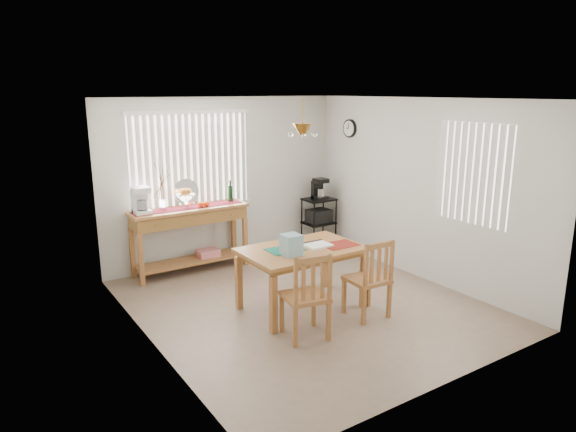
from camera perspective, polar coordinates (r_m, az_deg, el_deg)
ground at (r=6.75m, az=1.88°, el=-9.79°), size 4.00×4.50×0.01m
room_shell at (r=6.28m, az=1.94°, el=4.59°), size 4.20×4.70×2.70m
sideboard at (r=7.84m, az=-10.78°, el=-0.83°), size 1.77×0.50×1.00m
sideboard_items at (r=7.65m, az=-13.07°, el=1.84°), size 1.68×0.42×0.76m
wire_cart at (r=8.97m, az=3.44°, el=-0.22°), size 0.51×0.41×0.87m
cart_items at (r=8.87m, az=3.45°, el=3.00°), size 0.20×0.25×0.36m
dining_table at (r=6.41m, az=1.53°, el=-4.35°), size 1.48×0.95×0.79m
table_items at (r=6.17m, az=1.12°, el=-3.25°), size 1.13×0.53×0.25m
chair_left at (r=5.70m, az=2.08°, el=-8.96°), size 0.55×0.55×1.00m
chair_right at (r=6.30m, az=9.03°, el=-6.96°), size 0.48×0.48×0.98m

